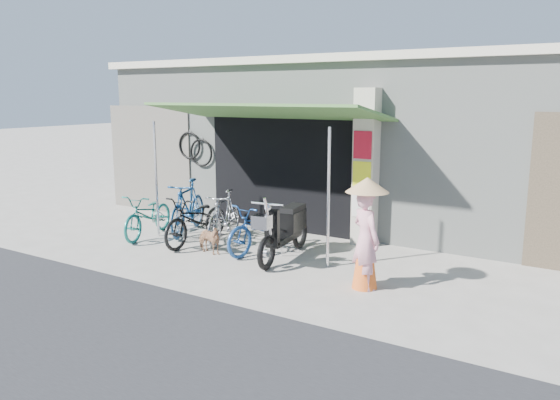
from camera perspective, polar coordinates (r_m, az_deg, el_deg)
The scene contains 14 objects.
ground at distance 9.19m, azimuth -2.24°, elevation -7.28°, with size 80.00×80.00×0.00m, color #A49E94.
road_strip at distance 6.29m, azimuth -26.97°, elevation -17.45°, with size 80.00×6.00×0.01m, color #2F2F32.
bicycle_shop at distance 13.30m, azimuth 10.10°, elevation 6.31°, with size 12.30×5.30×3.66m.
shop_pillar at distance 10.57m, azimuth 9.01°, elevation 3.35°, with size 0.42×0.44×3.00m.
awning at distance 10.59m, azimuth -1.48°, elevation 9.01°, with size 4.60×1.88×2.72m.
neighbour_left at distance 14.02m, azimuth -13.43°, elevation 4.21°, with size 2.60×0.06×2.60m, color #6B665B.
bike_teal at distance 11.47m, azimuth -13.56°, elevation -1.53°, with size 0.60×1.73×0.91m, color #176B60.
bike_blue at distance 11.58m, azimuth -9.60°, elevation -0.72°, with size 0.53×1.87×1.12m, color navy.
bike_black at distance 10.75m, azimuth -8.68°, elevation -2.02°, with size 0.64×1.84×0.97m, color black.
bike_silver at distance 10.84m, azimuth -5.84°, elevation -1.73°, with size 0.47×1.68×1.01m, color #A2A3A7.
bike_navy at distance 10.08m, azimuth -1.86°, elevation -2.88°, with size 0.61×1.76×0.93m, color navy.
street_dog at distance 10.09m, azimuth -7.51°, elevation -4.08°, with size 0.29×0.64×0.54m, color tan.
moped at distance 9.69m, azimuth 0.57°, elevation -3.12°, with size 0.58×2.00×1.13m.
nun at distance 8.20m, azimuth 8.97°, elevation -3.52°, with size 0.66×0.64×1.69m.
Camera 1 is at (4.88, -7.23, 2.87)m, focal length 35.00 mm.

